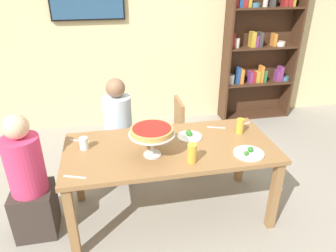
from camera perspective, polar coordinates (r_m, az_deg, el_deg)
The scene contains 18 objects.
ground_plane at distance 3.17m, azimuth 0.37°, elevation -15.37°, with size 12.00×12.00×0.00m, color gray.
rear_partition at distance 4.60m, azimuth -5.40°, elevation 17.32°, with size 8.00×0.12×2.80m, color beige.
dining_table at distance 2.78m, azimuth 0.41°, elevation -5.27°, with size 1.84×0.85×0.74m.
bookshelf at distance 4.99m, azimuth 16.37°, elevation 13.97°, with size 1.10×0.30×2.21m.
diner_far_left at distance 3.47m, azimuth -8.92°, elevation -1.85°, with size 0.34×0.34×1.15m.
diner_head_west at distance 2.92m, azimuth -23.95°, elevation -10.02°, with size 0.34×0.34×1.15m.
chair_far_right at distance 3.55m, azimuth 3.71°, elevation -0.99°, with size 0.40×0.40×0.87m.
deep_dish_pizza_stand at distance 2.51m, azimuth -2.96°, elevation -1.15°, with size 0.38×0.38×0.25m.
salad_plate_near_diner at distance 2.71m, azimuth 14.55°, elevation -4.77°, with size 0.25×0.25×0.06m.
salad_plate_far_diner at distance 2.88m, azimuth 3.95°, elevation -1.77°, with size 0.23×0.23×0.07m.
salad_plate_spare at distance 2.93m, azimuth -2.45°, elevation -1.15°, with size 0.20×0.20×0.07m.
beer_glass_amber_tall at distance 3.00m, azimuth 13.04°, elevation -0.01°, with size 0.07×0.07×0.15m, color gold.
beer_glass_amber_short at distance 2.49m, azimuth 4.40°, elevation -5.00°, with size 0.08×0.08×0.16m, color gold.
water_glass_clear_near at distance 2.77m, azimuth -15.13°, elevation -3.09°, with size 0.07×0.07×0.11m, color white.
cutlery_fork_near at distance 2.93m, azimuth -15.87°, elevation -2.59°, with size 0.18×0.02×0.01m, color silver.
cutlery_knife_near at distance 3.09m, azimuth 8.79°, elevation -0.26°, with size 0.18×0.02×0.01m, color silver.
cutlery_fork_far at distance 3.22m, azimuth 13.62°, elevation 0.35°, with size 0.18×0.02×0.01m, color silver.
cutlery_knife_far at distance 2.45m, azimuth -16.66°, elevation -8.92°, with size 0.18×0.02×0.01m, color silver.
Camera 1 is at (-0.49, -2.32, 2.11)m, focal length 33.34 mm.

